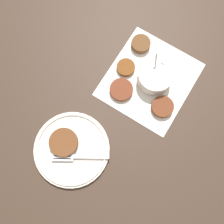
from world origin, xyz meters
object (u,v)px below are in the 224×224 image
sauce_bowl (155,77)px  fritter_on_plate (64,142)px  serving_plate (72,149)px  fork (74,156)px

sauce_bowl → fritter_on_plate: sauce_bowl is taller
sauce_bowl → serving_plate: sauce_bowl is taller
serving_plate → sauce_bowl: bearing=-18.8°
sauce_bowl → fork: size_ratio=0.74×
fritter_on_plate → serving_plate: bearing=-100.0°
serving_plate → fritter_on_plate: 0.03m
sauce_bowl → fork: (-0.33, 0.09, -0.01)m
serving_plate → fork: 0.03m
serving_plate → fritter_on_plate: (0.00, 0.03, 0.02)m
fritter_on_plate → fork: fritter_on_plate is taller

